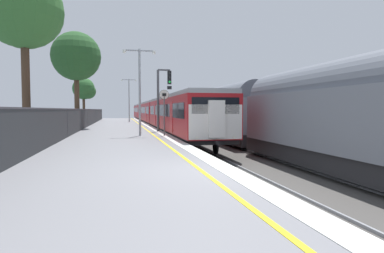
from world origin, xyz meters
TOP-DOWN VIEW (x-y plane):
  - ground at (2.64, 0.00)m, footprint 17.40×110.00m
  - commuter_train_at_platform at (2.10, 36.63)m, footprint 2.83×60.41m
  - freight_train_adjacent_track at (6.10, 23.19)m, footprint 2.60×51.23m
  - signal_gantry at (0.64, 15.71)m, footprint 1.10×0.24m
  - speed_limit_sign at (0.25, 11.59)m, footprint 0.59×0.08m
  - platform_lamp_mid at (-1.22, 11.95)m, footprint 2.00×0.20m
  - platform_lamp_far at (-1.22, 35.36)m, footprint 2.00×0.20m
  - background_tree_left at (-6.89, 36.26)m, footprint 2.98×2.83m
  - background_tree_centre at (-6.11, 21.27)m, footprint 4.17×4.17m
  - background_tree_right at (-7.66, 11.47)m, footprint 4.22×4.22m

SIDE VIEW (x-z plane):
  - ground at x=2.64m, z-range -1.21..0.00m
  - commuter_train_at_platform at x=2.10m, z-range -0.64..3.17m
  - freight_train_adjacent_track at x=6.10m, z-range -0.80..3.71m
  - speed_limit_sign at x=0.25m, z-range 0.38..3.22m
  - signal_gantry at x=0.64m, z-range 0.59..5.21m
  - platform_lamp_mid at x=-1.22m, z-range 0.50..5.84m
  - platform_lamp_far at x=-1.22m, z-range 0.51..6.17m
  - background_tree_left at x=-6.89m, z-range 1.36..7.16m
  - background_tree_centre at x=-6.11m, z-range 1.92..10.22m
  - background_tree_right at x=-7.66m, z-range 2.33..11.55m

